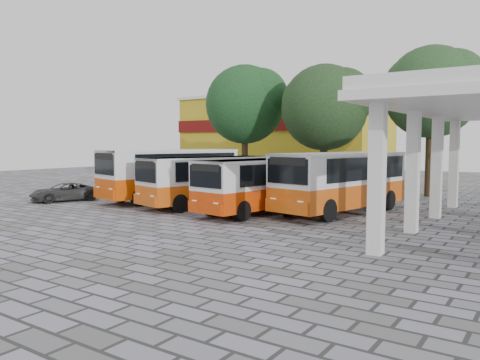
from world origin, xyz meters
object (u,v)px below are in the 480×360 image
Objects in this scene: bus_far_left at (171,171)px; bus_centre_right at (260,182)px; parked_car at (64,192)px; bus_far_right at (341,178)px; bus_centre_left at (206,178)px.

bus_far_left is 7.29m from bus_centre_right.
bus_far_right is at bearing 36.41° from parked_car.
bus_far_left reaches higher than bus_centre_right.
bus_centre_right is at bearing 31.04° from parked_car.
bus_far_right is (7.02, 1.84, 0.17)m from bus_centre_left.
bus_centre_left reaches higher than bus_centre_right.
bus_centre_right is 4.01m from bus_far_right.
bus_far_left reaches higher than bus_centre_left.
bus_far_right reaches higher than bus_centre_left.
bus_far_right is at bearing 19.73° from bus_far_left.
bus_far_right is at bearing 42.78° from bus_centre_right.
bus_far_left is 1.03× the size of bus_far_right.
bus_far_left is 10.53m from bus_far_right.
bus_far_left is at bearing -178.94° from bus_centre_left.
bus_far_right reaches higher than parked_car.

